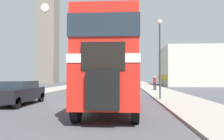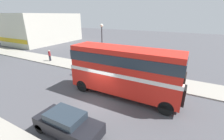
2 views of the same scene
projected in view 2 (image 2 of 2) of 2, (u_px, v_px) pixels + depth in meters
The scene contains 7 objects.
ground_plane at pixel (96, 102), 12.61m from camera, with size 120.00×120.00×0.00m, color #47474C.
sidewalk_right at pixel (127, 75), 18.17m from camera, with size 3.50×120.00×0.12m.
double_decker_bus at pixel (124, 69), 12.72m from camera, with size 2.53×9.78×4.37m.
car_parked_near at pixel (68, 124), 8.98m from camera, with size 1.72×4.25×1.47m.
pedestrian_walking at pixel (50, 55), 23.13m from camera, with size 0.34×0.34×1.69m.
street_lamp at pixel (102, 43), 16.82m from camera, with size 0.36×0.36×5.86m.
shop_building_block at pixel (44, 28), 39.17m from camera, with size 17.18×10.72×7.22m.
Camera 2 is at (-8.97, -6.31, 6.91)m, focal length 24.00 mm.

